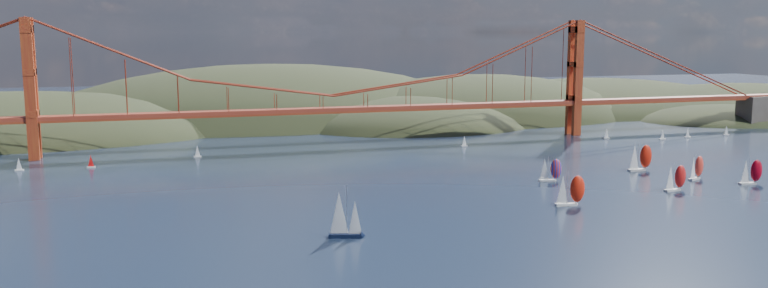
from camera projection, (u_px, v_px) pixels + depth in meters
ground at (531, 266)px, 159.27m from camera, size 1200.00×1200.00×0.00m
headlands at (369, 139)px, 437.06m from camera, size 725.00×225.00×96.00m
bridge at (328, 72)px, 323.88m from camera, size 552.00×12.00×55.00m
sloop_navy at (344, 215)px, 180.68m from camera, size 8.45×5.78×12.53m
racer_0 at (570, 190)px, 214.03m from camera, size 8.80×4.21×9.92m
racer_1 at (675, 177)px, 234.04m from camera, size 8.08×3.77×9.12m
racer_2 at (751, 171)px, 244.18m from camera, size 8.06×3.37×9.19m
racer_3 at (640, 157)px, 267.88m from camera, size 9.19×3.71×10.61m
racer_4 at (696, 167)px, 252.28m from camera, size 7.93×5.53×8.89m
racer_rwb at (550, 169)px, 249.47m from camera, size 7.64×4.54×8.57m
distant_boat_1 at (19, 164)px, 268.31m from camera, size 3.00×2.00×4.70m
distant_boat_2 at (91, 161)px, 274.64m from camera, size 3.00×2.00×4.70m
distant_boat_3 at (197, 151)px, 297.77m from camera, size 3.00×2.00×4.70m
distant_boat_4 at (606, 133)px, 350.49m from camera, size 3.00×2.00×4.70m
distant_boat_5 at (663, 134)px, 346.53m from camera, size 3.00×2.00×4.70m
distant_boat_6 at (688, 132)px, 353.66m from camera, size 3.00×2.00×4.70m
distant_boat_7 at (726, 130)px, 361.31m from camera, size 3.00×2.00×4.70m
distant_boat_8 at (464, 141)px, 325.63m from camera, size 3.00×2.00×4.70m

